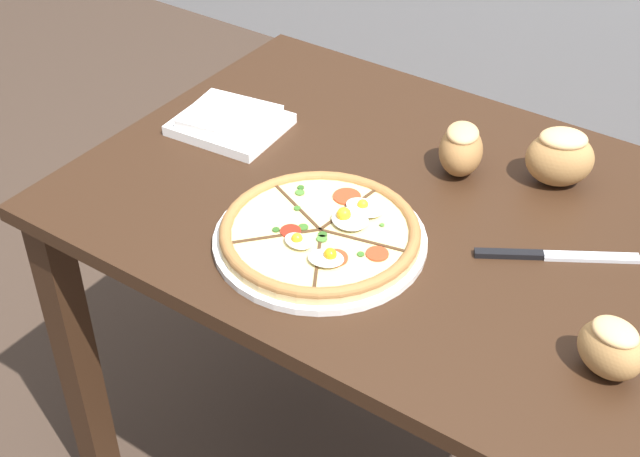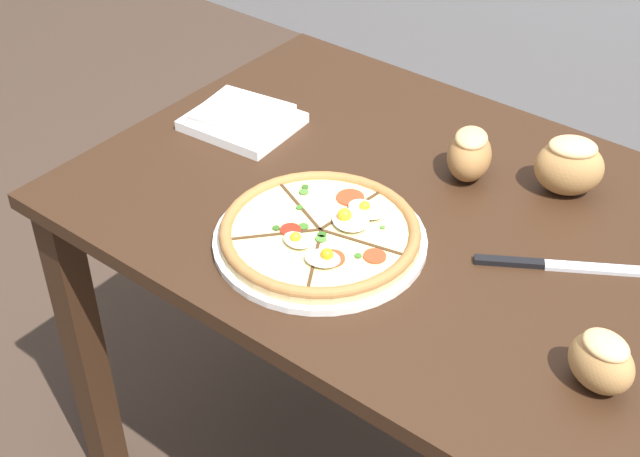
{
  "view_description": "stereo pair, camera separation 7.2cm",
  "coord_description": "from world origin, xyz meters",
  "px_view_note": "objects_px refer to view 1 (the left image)",
  "views": [
    {
      "loc": [
        0.6,
        -1.1,
        1.68
      ],
      "look_at": [
        -0.04,
        -0.18,
        0.8
      ],
      "focal_mm": 50.0,
      "sensor_mm": 36.0,
      "label": 1
    },
    {
      "loc": [
        0.66,
        -1.06,
        1.68
      ],
      "look_at": [
        -0.04,
        -0.18,
        0.8
      ],
      "focal_mm": 50.0,
      "sensor_mm": 36.0,
      "label": 2
    }
  ],
  "objects_px": {
    "pizza": "(321,234)",
    "bread_piece_far": "(611,348)",
    "knife_main": "(554,256)",
    "dining_table": "(393,255)",
    "bread_piece_near": "(560,156)",
    "bread_piece_mid": "(461,148)",
    "napkin_folded": "(230,122)"
  },
  "relations": [
    {
      "from": "pizza",
      "to": "bread_piece_far",
      "type": "xyz_separation_m",
      "value": [
        0.48,
        -0.01,
        0.03
      ]
    },
    {
      "from": "knife_main",
      "to": "pizza",
      "type": "bearing_deg",
      "value": 177.02
    },
    {
      "from": "bread_piece_far",
      "to": "dining_table",
      "type": "bearing_deg",
      "value": 157.31
    },
    {
      "from": "bread_piece_near",
      "to": "bread_piece_mid",
      "type": "relative_size",
      "value": 1.15
    },
    {
      "from": "bread_piece_near",
      "to": "bread_piece_mid",
      "type": "height_order",
      "value": "bread_piece_near"
    },
    {
      "from": "bread_piece_near",
      "to": "knife_main",
      "type": "distance_m",
      "value": 0.22
    },
    {
      "from": "knife_main",
      "to": "dining_table",
      "type": "bearing_deg",
      "value": 149.02
    },
    {
      "from": "dining_table",
      "to": "knife_main",
      "type": "height_order",
      "value": "knife_main"
    },
    {
      "from": "pizza",
      "to": "bread_piece_mid",
      "type": "relative_size",
      "value": 2.75
    },
    {
      "from": "napkin_folded",
      "to": "bread_piece_mid",
      "type": "relative_size",
      "value": 1.67
    },
    {
      "from": "dining_table",
      "to": "pizza",
      "type": "height_order",
      "value": "pizza"
    },
    {
      "from": "dining_table",
      "to": "knife_main",
      "type": "distance_m",
      "value": 0.32
    },
    {
      "from": "pizza",
      "to": "bread_piece_mid",
      "type": "xyz_separation_m",
      "value": [
        0.09,
        0.31,
        0.03
      ]
    },
    {
      "from": "bread_piece_far",
      "to": "bread_piece_near",
      "type": "bearing_deg",
      "value": 121.26
    },
    {
      "from": "pizza",
      "to": "knife_main",
      "type": "bearing_deg",
      "value": 28.94
    },
    {
      "from": "pizza",
      "to": "bread_piece_far",
      "type": "distance_m",
      "value": 0.48
    },
    {
      "from": "pizza",
      "to": "bread_piece_mid",
      "type": "bearing_deg",
      "value": 74.44
    },
    {
      "from": "bread_piece_far",
      "to": "knife_main",
      "type": "relative_size",
      "value": 0.48
    },
    {
      "from": "napkin_folded",
      "to": "bread_piece_mid",
      "type": "xyz_separation_m",
      "value": [
        0.43,
        0.12,
        0.03
      ]
    },
    {
      "from": "bread_piece_mid",
      "to": "bread_piece_far",
      "type": "xyz_separation_m",
      "value": [
        0.39,
        -0.32,
        -0.0
      ]
    },
    {
      "from": "bread_piece_mid",
      "to": "pizza",
      "type": "bearing_deg",
      "value": -105.56
    },
    {
      "from": "bread_piece_near",
      "to": "knife_main",
      "type": "bearing_deg",
      "value": -67.66
    },
    {
      "from": "napkin_folded",
      "to": "dining_table",
      "type": "bearing_deg",
      "value": -2.42
    },
    {
      "from": "pizza",
      "to": "bread_piece_near",
      "type": "bearing_deg",
      "value": 57.06
    },
    {
      "from": "pizza",
      "to": "napkin_folded",
      "type": "height_order",
      "value": "pizza"
    },
    {
      "from": "napkin_folded",
      "to": "knife_main",
      "type": "bearing_deg",
      "value": -0.98
    },
    {
      "from": "napkin_folded",
      "to": "bread_piece_mid",
      "type": "distance_m",
      "value": 0.45
    },
    {
      "from": "bread_piece_far",
      "to": "knife_main",
      "type": "distance_m",
      "value": 0.25
    },
    {
      "from": "napkin_folded",
      "to": "knife_main",
      "type": "xyz_separation_m",
      "value": [
        0.67,
        -0.01,
        -0.01
      ]
    },
    {
      "from": "bread_piece_mid",
      "to": "bread_piece_far",
      "type": "distance_m",
      "value": 0.51
    },
    {
      "from": "dining_table",
      "to": "pizza",
      "type": "xyz_separation_m",
      "value": [
        -0.04,
        -0.18,
        0.14
      ]
    },
    {
      "from": "bread_piece_mid",
      "to": "bread_piece_far",
      "type": "bearing_deg",
      "value": -39.31
    }
  ]
}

